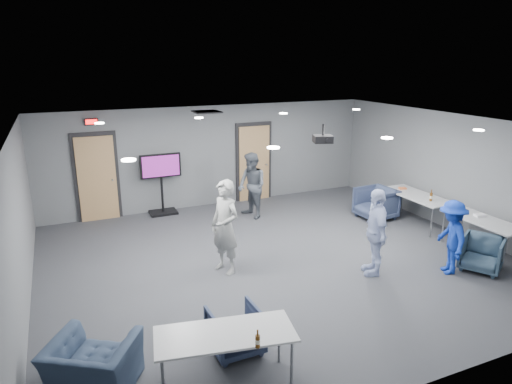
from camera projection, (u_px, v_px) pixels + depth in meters
name	position (u px, v px, depth m)	size (l,w,h in m)	color
floor	(278.00, 260.00, 9.16)	(9.00, 9.00, 0.00)	#37393F
ceiling	(280.00, 126.00, 8.40)	(9.00, 9.00, 0.00)	white
wall_back	(212.00, 156.00, 12.29)	(9.00, 0.02, 2.70)	slate
wall_front	(433.00, 288.00, 5.27)	(9.00, 0.02, 2.70)	slate
wall_left	(18.00, 230.00, 7.04)	(0.02, 8.00, 2.70)	slate
wall_right	(453.00, 173.00, 10.52)	(0.02, 8.00, 2.70)	slate
door_left	(97.00, 178.00, 11.17)	(1.06, 0.17, 2.24)	black
door_right	(254.00, 163.00, 12.80)	(1.06, 0.17, 2.24)	black
exit_sign	(91.00, 122.00, 10.76)	(0.32, 0.08, 0.16)	black
hvac_diffuser	(207.00, 112.00, 10.67)	(0.60, 0.60, 0.03)	black
downlights	(280.00, 126.00, 8.40)	(6.18, 3.78, 0.02)	white
person_a	(225.00, 227.00, 8.44)	(0.65, 0.43, 1.79)	#999C99
person_b	(252.00, 186.00, 11.37)	(0.81, 0.63, 1.66)	#545B65
person_c	(375.00, 232.00, 8.39)	(0.97, 0.40, 1.65)	#C6D5FF
person_d	(451.00, 237.00, 8.45)	(0.91, 0.53, 1.41)	#1B3BB1
chair_right_a	(376.00, 203.00, 11.42)	(0.84, 0.87, 0.79)	#35405C
chair_right_c	(482.00, 254.00, 8.65)	(0.71, 0.73, 0.67)	#374D60
chair_front_a	(235.00, 330.00, 6.26)	(0.67, 0.69, 0.63)	#313B55
chair_front_b	(93.00, 365.00, 5.54)	(0.99, 0.87, 0.65)	#334158
table_right_a	(417.00, 197.00, 10.98)	(0.76, 1.82, 0.73)	silver
table_right_b	(483.00, 222.00, 9.31)	(0.69, 1.67, 0.73)	silver
table_front_left	(225.00, 337.00, 5.49)	(1.78, 1.00, 0.73)	silver
bottle_front	(258.00, 341.00, 5.18)	(0.06, 0.06, 0.23)	#55310E
bottle_right	(431.00, 197.00, 10.47)	(0.07, 0.07, 0.27)	#55310E
snack_box	(403.00, 188.00, 11.45)	(0.18, 0.12, 0.04)	orange
wrapper	(480.00, 215.00, 9.48)	(0.21, 0.14, 0.05)	white
tv_stand	(161.00, 180.00, 11.63)	(1.03, 0.49, 1.58)	black
projector	(323.00, 139.00, 8.77)	(0.43, 0.40, 0.36)	black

